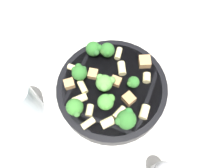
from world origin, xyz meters
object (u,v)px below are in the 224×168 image
(rigatoni_10, at_px, (147,78))
(rigatoni_5, at_px, (73,68))
(broccoli_floret_2, at_px, (75,107))
(rigatoni_7, at_px, (90,110))
(rigatoni_3, at_px, (83,87))
(pasta_bowl, at_px, (112,89))
(chicken_chunk_0, at_px, (69,84))
(chicken_chunk_2, at_px, (93,74))
(rigatoni_6, at_px, (118,54))
(broccoli_floret_1, at_px, (104,83))
(broccoli_floret_6, at_px, (94,49))
(broccoli_floret_3, at_px, (106,102))
(chicken_chunk_4, at_px, (115,81))
(rigatoni_2, at_px, (107,122))
(rigatoni_4, at_px, (122,68))
(chicken_chunk_3, at_px, (145,62))
(rigatoni_9, at_px, (80,99))
(broccoli_floret_0, at_px, (133,83))
(chicken_chunk_1, at_px, (129,98))
(rigatoni_8, at_px, (120,113))
(drinking_glass, at_px, (23,103))
(broccoli_floret_5, at_px, (126,119))
(rigatoni_1, at_px, (88,123))
(rigatoni_0, at_px, (145,111))
(broccoli_floret_7, at_px, (107,50))
(broccoli_floret_4, at_px, (79,72))

(rigatoni_10, bearing_deg, rigatoni_5, 124.29)
(broccoli_floret_2, xyz_separation_m, rigatoni_7, (0.02, -0.02, -0.02))
(broccoli_floret_2, distance_m, rigatoni_3, 0.06)
(pasta_bowl, xyz_separation_m, chicken_chunk_0, (-0.06, 0.07, 0.02))
(chicken_chunk_2, bearing_deg, rigatoni_6, -3.97)
(broccoli_floret_1, xyz_separation_m, broccoli_floret_6, (0.05, 0.08, -0.01))
(pasta_bowl, relative_size, rigatoni_7, 10.66)
(broccoli_floret_3, relative_size, chicken_chunk_4, 1.77)
(rigatoni_2, relative_size, rigatoni_5, 1.22)
(rigatoni_4, relative_size, chicken_chunk_3, 1.12)
(pasta_bowl, relative_size, rigatoni_9, 8.23)
(broccoli_floret_1, height_order, rigatoni_9, broccoli_floret_1)
(broccoli_floret_0, bearing_deg, chicken_chunk_1, -151.99)
(rigatoni_7, relative_size, rigatoni_8, 0.82)
(rigatoni_3, bearing_deg, drinking_glass, 150.53)
(rigatoni_5, distance_m, rigatoni_9, 0.08)
(broccoli_floret_5, bearing_deg, rigatoni_9, 105.83)
(rigatoni_1, height_order, drinking_glass, drinking_glass)
(rigatoni_0, relative_size, rigatoni_1, 0.98)
(chicken_chunk_0, height_order, chicken_chunk_3, chicken_chunk_3)
(rigatoni_4, bearing_deg, broccoli_floret_0, -106.14)
(pasta_bowl, distance_m, rigatoni_0, 0.09)
(broccoli_floret_3, height_order, chicken_chunk_3, broccoli_floret_3)
(rigatoni_9, xyz_separation_m, chicken_chunk_3, (0.16, -0.04, 0.00))
(broccoli_floret_7, bearing_deg, rigatoni_7, -151.02)
(rigatoni_3, bearing_deg, chicken_chunk_0, 118.84)
(broccoli_floret_4, relative_size, rigatoni_4, 1.42)
(rigatoni_5, relative_size, chicken_chunk_3, 0.81)
(chicken_chunk_2, bearing_deg, rigatoni_3, -169.69)
(rigatoni_0, relative_size, rigatoni_9, 0.93)
(broccoli_floret_6, bearing_deg, rigatoni_9, -149.43)
(broccoli_floret_0, height_order, rigatoni_3, broccoli_floret_0)
(pasta_bowl, relative_size, broccoli_floret_2, 5.82)
(broccoli_floret_1, bearing_deg, rigatoni_2, -131.83)
(rigatoni_6, bearing_deg, chicken_chunk_1, -125.98)
(rigatoni_0, bearing_deg, broccoli_floret_3, 122.82)
(broccoli_floret_2, relative_size, rigatoni_10, 2.10)
(rigatoni_10, bearing_deg, rigatoni_0, -142.37)
(broccoli_floret_5, height_order, rigatoni_4, broccoli_floret_5)
(broccoli_floret_0, distance_m, broccoli_floret_6, 0.12)
(pasta_bowl, height_order, rigatoni_6, rigatoni_6)
(pasta_bowl, distance_m, broccoli_floret_7, 0.09)
(broccoli_floret_3, height_order, rigatoni_8, broccoli_floret_3)
(rigatoni_7, bearing_deg, broccoli_floret_4, 60.11)
(broccoli_floret_0, bearing_deg, rigatoni_10, -19.68)
(broccoli_floret_0, bearing_deg, rigatoni_5, 115.91)
(broccoli_floret_7, height_order, rigatoni_3, broccoli_floret_7)
(rigatoni_9, distance_m, chicken_chunk_2, 0.06)
(rigatoni_7, height_order, chicken_chunk_0, same)
(rigatoni_6, relative_size, rigatoni_9, 0.93)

